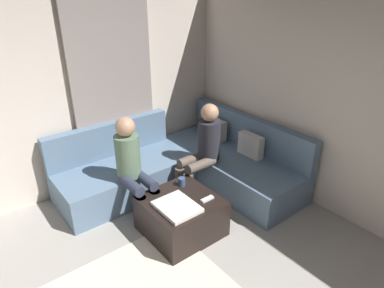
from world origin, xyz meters
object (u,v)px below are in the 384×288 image
Objects in this scene: sectional_couch at (186,166)px; game_remote at (207,199)px; ottoman at (181,216)px; coffee_mug at (182,182)px; person_on_couch_side at (133,165)px; person_on_couch_back at (203,147)px.

sectional_couch is 1.03m from game_remote.
game_remote is (0.18, 0.22, 0.22)m from ottoman.
coffee_mug is 0.40m from game_remote.
ottoman is 0.63× the size of person_on_couch_side.
coffee_mug reaches higher than ottoman.
game_remote is at bearing 50.71° from ottoman.
coffee_mug is at bearing 115.03° from person_on_couch_back.
person_on_couch_side is (-0.60, -0.22, 0.45)m from ottoman.
person_on_couch_back is at bearing 123.56° from ottoman.
game_remote is 0.12× the size of person_on_couch_side.
person_on_couch_back is at bearing 10.79° from sectional_couch.
ottoman is at bearing -129.29° from game_remote.
game_remote is at bearing 5.71° from coffee_mug.
coffee_mug is at bearing -174.29° from game_remote.
person_on_couch_side is at bearing -80.25° from sectional_couch.
person_on_couch_side is (0.15, -0.86, 0.38)m from sectional_couch.
sectional_couch is 0.72m from coffee_mug.
person_on_couch_side is at bearing -150.42° from game_remote.
game_remote is 0.12× the size of person_on_couch_back.
coffee_mug is 0.08× the size of person_on_couch_side.
game_remote reaches higher than ottoman.
coffee_mug is 0.60m from person_on_couch_back.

